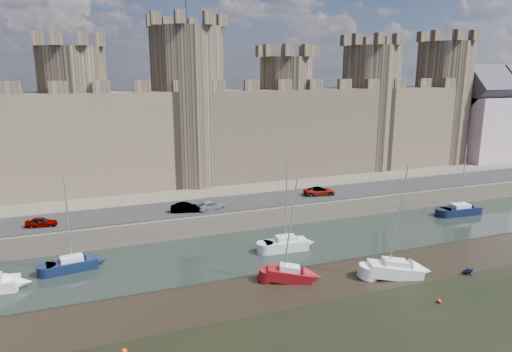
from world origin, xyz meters
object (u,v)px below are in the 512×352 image
object	(u,v)px
car_0	(41,222)
car_3	(320,191)
car_1	(186,208)
sailboat_5	(395,269)
car_2	(211,206)
sailboat_3	(460,210)
sailboat_2	(286,244)
sailboat_4	(289,274)
sailboat_1	(72,264)

from	to	relation	value
car_0	car_3	xyz separation A→B (m)	(35.02, 0.80, 0.05)
car_1	sailboat_5	distance (m)	25.26
car_2	sailboat_3	xyz separation A→B (m)	(33.48, -6.54, -2.31)
sailboat_5	car_2	bearing A→B (deg)	140.74
sailboat_2	sailboat_5	bearing A→B (deg)	-49.68
sailboat_2	sailboat_5	size ratio (longest dim) A/B	0.94
car_2	sailboat_4	bearing A→B (deg)	174.31
car_0	sailboat_2	size ratio (longest dim) A/B	0.32
car_0	car_3	distance (m)	35.03
sailboat_3	sailboat_5	xyz separation A→B (m)	(-20.63, -12.85, 0.03)
car_3	sailboat_4	distance (m)	22.16
car_3	sailboat_4	world-z (taller)	sailboat_4
car_3	sailboat_1	bearing A→B (deg)	114.27
car_2	sailboat_2	bearing A→B (deg)	-165.35
car_0	sailboat_3	distance (m)	53.12
car_2	sailboat_4	xyz separation A→B (m)	(3.04, -16.65, -2.33)
car_3	sailboat_1	xyz separation A→B (m)	(-31.97, -8.30, -2.35)
car_0	car_3	size ratio (longest dim) A/B	0.75
sailboat_3	sailboat_4	bearing A→B (deg)	-157.44
car_0	car_1	world-z (taller)	car_1
car_0	sailboat_5	xyz separation A→B (m)	(31.98, -19.85, -2.28)
car_1	sailboat_3	size ratio (longest dim) A/B	0.38
sailboat_1	sailboat_4	world-z (taller)	sailboat_4
sailboat_1	sailboat_5	size ratio (longest dim) A/B	0.85
car_1	sailboat_2	bearing A→B (deg)	-123.76
car_1	car_3	bearing A→B (deg)	-72.31
car_0	sailboat_5	world-z (taller)	sailboat_5
car_0	sailboat_1	world-z (taller)	sailboat_1
sailboat_3	sailboat_5	distance (m)	24.30
car_2	sailboat_2	xyz separation A→B (m)	(5.79, -9.74, -2.24)
sailboat_1	sailboat_5	world-z (taller)	sailboat_5
car_3	sailboat_5	xyz separation A→B (m)	(-3.04, -20.65, -2.32)
sailboat_3	sailboat_5	bearing A→B (deg)	-143.88
sailboat_2	sailboat_4	world-z (taller)	sailboat_2
sailboat_3	car_3	bearing A→B (deg)	160.28
car_2	sailboat_3	world-z (taller)	sailboat_3
sailboat_3	car_0	bearing A→B (deg)	176.62
car_1	car_2	distance (m)	3.09
sailboat_2	sailboat_1	bearing A→B (deg)	177.09
car_1	sailboat_3	world-z (taller)	sailboat_3
sailboat_4	car_3	bearing A→B (deg)	76.81
car_0	sailboat_3	bearing A→B (deg)	-88.09
sailboat_2	car_1	bearing A→B (deg)	136.26
car_0	sailboat_3	size ratio (longest dim) A/B	0.34
car_0	sailboat_5	size ratio (longest dim) A/B	0.30
car_2	sailboat_1	world-z (taller)	sailboat_1
car_0	sailboat_5	distance (m)	37.71
sailboat_3	sailboat_4	world-z (taller)	sailboat_4
car_1	sailboat_5	bearing A→B (deg)	-126.58
car_0	car_1	xyz separation A→B (m)	(16.04, -0.39, 0.04)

